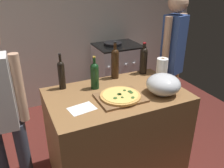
# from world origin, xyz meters

# --- Properties ---
(ground_plane) EXTENTS (4.41, 3.00, 0.02)m
(ground_plane) POSITION_xyz_m (0.00, 1.20, -0.01)
(ground_plane) COLOR #511E19
(kitchen_wall_rear) EXTENTS (4.41, 0.10, 2.60)m
(kitchen_wall_rear) POSITION_xyz_m (0.00, 2.45, 1.30)
(kitchen_wall_rear) COLOR #BCB7AD
(kitchen_wall_rear) RESTS_ON ground_plane
(counter) EXTENTS (1.25, 0.79, 0.90)m
(counter) POSITION_xyz_m (-0.01, 0.71, 0.45)
(counter) COLOR olive
(counter) RESTS_ON ground_plane
(cutting_board) EXTENTS (0.40, 0.32, 0.02)m
(cutting_board) POSITION_xyz_m (-0.03, 0.60, 0.91)
(cutting_board) COLOR brown
(cutting_board) RESTS_ON counter
(pizza) EXTENTS (0.35, 0.35, 0.03)m
(pizza) POSITION_xyz_m (-0.03, 0.60, 0.93)
(pizza) COLOR tan
(pizza) RESTS_ON cutting_board
(mixing_bowl) EXTENTS (0.31, 0.31, 0.19)m
(mixing_bowl) POSITION_xyz_m (0.36, 0.52, 0.99)
(mixing_bowl) COLOR #B2B2B7
(mixing_bowl) RESTS_ON counter
(paper_towel_roll) EXTENTS (0.11, 0.11, 0.24)m
(paper_towel_roll) POSITION_xyz_m (0.51, 0.76, 1.02)
(paper_towel_roll) COLOR white
(paper_towel_roll) RESTS_ON counter
(wine_bottle_green) EXTENTS (0.08, 0.08, 0.32)m
(wine_bottle_green) POSITION_xyz_m (-0.15, 0.89, 1.03)
(wine_bottle_green) COLOR #143819
(wine_bottle_green) RESTS_ON counter
(wine_bottle_amber) EXTENTS (0.06, 0.06, 0.34)m
(wine_bottle_amber) POSITION_xyz_m (-0.43, 1.02, 1.04)
(wine_bottle_amber) COLOR black
(wine_bottle_amber) RESTS_ON counter
(wine_bottle_dark) EXTENTS (0.08, 0.08, 0.34)m
(wine_bottle_dark) POSITION_xyz_m (0.46, 1.02, 1.05)
(wine_bottle_dark) COLOR black
(wine_bottle_dark) RESTS_ON counter
(wine_bottle_clear) EXTENTS (0.08, 0.08, 0.38)m
(wine_bottle_clear) POSITION_xyz_m (0.13, 1.04, 1.07)
(wine_bottle_clear) COLOR #331E0F
(wine_bottle_clear) RESTS_ON counter
(recipe_sheet) EXTENTS (0.23, 0.18, 0.00)m
(recipe_sheet) POSITION_xyz_m (-0.38, 0.58, 0.90)
(recipe_sheet) COLOR white
(recipe_sheet) RESTS_ON counter
(stove) EXTENTS (0.66, 0.58, 0.97)m
(stove) POSITION_xyz_m (0.65, 2.05, 0.47)
(stove) COLOR #B7B7BC
(stove) RESTS_ON ground_plane
(person_in_stripes) EXTENTS (0.38, 0.21, 1.57)m
(person_in_stripes) POSITION_xyz_m (-0.97, 0.76, 0.90)
(person_in_stripes) COLOR #383D4C
(person_in_stripes) RESTS_ON ground_plane
(person_in_red) EXTENTS (0.34, 0.25, 1.72)m
(person_in_red) POSITION_xyz_m (0.83, 1.00, 0.99)
(person_in_red) COLOR #D88C4C
(person_in_red) RESTS_ON ground_plane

